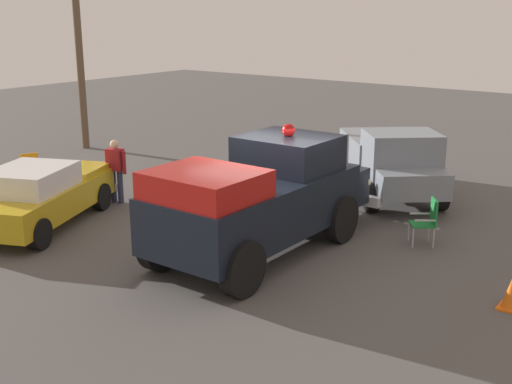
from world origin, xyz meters
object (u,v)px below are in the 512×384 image
(lawn_chair_near_truck, at_px, (324,185))
(spectator_standing, at_px, (116,167))
(traffic_cone, at_px, (512,292))
(lawn_chair_spare, at_px, (428,218))
(classic_hot_rod, at_px, (40,194))
(vintage_fire_truck, at_px, (263,197))
(spectator_seated, at_px, (322,182))
(parked_pickup, at_px, (391,159))
(utility_pole, at_px, (79,50))
(lawn_chair_by_car, at_px, (31,169))

(lawn_chair_near_truck, height_order, spectator_standing, spectator_standing)
(spectator_standing, bearing_deg, traffic_cone, 178.38)
(lawn_chair_spare, bearing_deg, classic_hot_rod, 27.90)
(vintage_fire_truck, height_order, lawn_chair_near_truck, vintage_fire_truck)
(spectator_seated, distance_m, traffic_cone, 6.34)
(vintage_fire_truck, bearing_deg, traffic_cone, -176.25)
(vintage_fire_truck, distance_m, parked_pickup, 5.59)
(utility_pole, bearing_deg, spectator_seated, 173.12)
(spectator_seated, bearing_deg, lawn_chair_spare, 164.46)
(parked_pickup, relative_size, lawn_chair_spare, 4.72)
(classic_hot_rod, relative_size, spectator_seated, 3.67)
(classic_hot_rod, bearing_deg, spectator_seated, -132.81)
(lawn_chair_near_truck, relative_size, lawn_chair_by_car, 1.00)
(spectator_standing, relative_size, traffic_cone, 2.64)
(classic_hot_rod, height_order, lawn_chair_near_truck, classic_hot_rod)
(vintage_fire_truck, relative_size, lawn_chair_near_truck, 5.84)
(lawn_chair_by_car, bearing_deg, traffic_cone, -178.77)
(parked_pickup, distance_m, lawn_chair_near_truck, 2.30)
(vintage_fire_truck, distance_m, lawn_chair_spare, 3.63)
(spectator_standing, distance_m, utility_pole, 7.87)
(parked_pickup, xyz_separation_m, spectator_seated, (0.81, 2.24, -0.29))
(lawn_chair_by_car, bearing_deg, utility_pole, -53.98)
(lawn_chair_spare, bearing_deg, vintage_fire_truck, 43.61)
(classic_hot_rod, height_order, parked_pickup, parked_pickup)
(traffic_cone, bearing_deg, lawn_chair_near_truck, -29.39)
(lawn_chair_spare, bearing_deg, lawn_chair_near_truck, -17.52)
(vintage_fire_truck, height_order, utility_pole, utility_pole)
(spectator_seated, bearing_deg, traffic_cone, 151.49)
(lawn_chair_near_truck, bearing_deg, traffic_cone, 150.61)
(vintage_fire_truck, height_order, parked_pickup, vintage_fire_truck)
(spectator_seated, xyz_separation_m, utility_pole, (10.85, -1.31, 2.83))
(vintage_fire_truck, distance_m, lawn_chair_by_car, 8.10)
(parked_pickup, relative_size, utility_pole, 0.71)
(utility_pole, bearing_deg, lawn_chair_spare, 171.12)
(classic_hot_rod, bearing_deg, parked_pickup, -126.96)
(parked_pickup, bearing_deg, classic_hot_rod, 53.04)
(parked_pickup, xyz_separation_m, lawn_chair_spare, (-2.36, 3.12, -0.40))
(classic_hot_rod, xyz_separation_m, lawn_chair_near_truck, (-4.62, -5.15, -0.16))
(spectator_standing, relative_size, utility_pole, 0.25)
(vintage_fire_truck, height_order, spectator_standing, vintage_fire_truck)
(lawn_chair_near_truck, xyz_separation_m, spectator_seated, (-0.03, 0.13, 0.11))
(vintage_fire_truck, relative_size, spectator_seated, 4.61)
(parked_pickup, relative_size, spectator_seated, 3.73)
(lawn_chair_spare, bearing_deg, spectator_seated, -15.54)
(parked_pickup, distance_m, utility_pole, 11.97)
(parked_pickup, bearing_deg, vintage_fire_truck, 87.62)
(vintage_fire_truck, xyz_separation_m, parked_pickup, (-0.23, -5.59, -0.21))
(spectator_seated, xyz_separation_m, spectator_standing, (4.61, 2.73, 0.27))
(classic_hot_rod, distance_m, spectator_standing, 2.30)
(vintage_fire_truck, bearing_deg, spectator_standing, -6.77)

